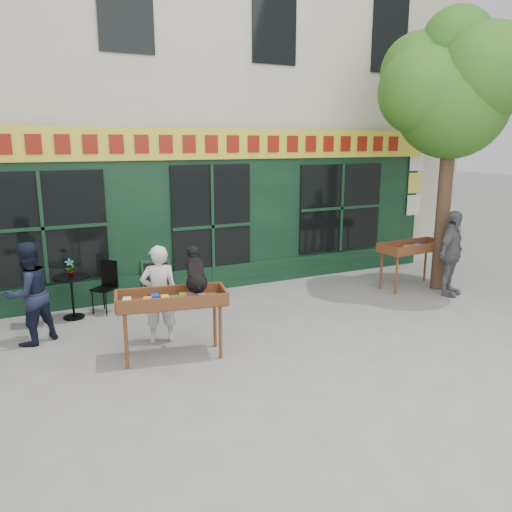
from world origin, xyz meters
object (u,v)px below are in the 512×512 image
object	(u,v)px
book_cart_center	(172,303)
book_cart_right	(413,250)
woman	(159,294)
man_left	(29,294)
dog	(195,269)
man_right	(451,253)
bistro_table	(72,288)

from	to	relation	value
book_cart_center	book_cart_right	xyz separation A→B (m)	(5.61, 1.22, 0.00)
woman	man_left	xyz separation A→B (m)	(-1.79, 0.81, 0.03)
woman	man_left	size ratio (longest dim) A/B	0.96
dog	man_left	size ratio (longest dim) A/B	0.38
dog	man_left	distance (m)	2.67
book_cart_center	book_cart_right	world-z (taller)	same
book_cart_right	man_right	world-z (taller)	man_right
book_cart_center	man_right	distance (m)	5.93
man_right	bistro_table	world-z (taller)	man_right
book_cart_right	dog	bearing A→B (deg)	-169.44
woman	bistro_table	distance (m)	2.05
book_cart_right	man_left	xyz separation A→B (m)	(-7.40, 0.25, -0.03)
book_cart_center	man_left	bearing A→B (deg)	151.92
bistro_table	man_left	bearing A→B (deg)	-127.87
dog	book_cart_right	size ratio (longest dim) A/B	0.39
bistro_table	man_right	bearing A→B (deg)	-15.16
woman	book_cart_right	world-z (taller)	woman
man_left	man_right	bearing A→B (deg)	141.86
man_left	dog	bearing A→B (deg)	114.00
woman	book_cart_right	bearing A→B (deg)	-163.08
dog	man_right	world-z (taller)	man_right
man_left	book_cart_center	bearing A→B (deg)	110.01
dog	woman	size ratio (longest dim) A/B	0.39
man_right	bistro_table	size ratio (longest dim) A/B	2.27
dog	man_right	bearing A→B (deg)	16.46
book_cart_right	book_cart_center	bearing A→B (deg)	-170.74
dog	bistro_table	bearing A→B (deg)	132.03
woman	man_right	bearing A→B (deg)	-170.63
book_cart_center	man_left	size ratio (longest dim) A/B	1.00
woman	man_right	xyz separation A→B (m)	(5.91, -0.18, 0.10)
book_cart_center	bistro_table	distance (m)	2.62
dog	man_right	size ratio (longest dim) A/B	0.35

